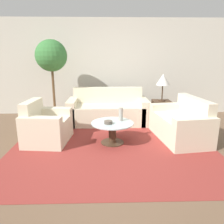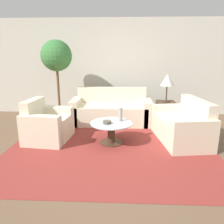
{
  "view_description": "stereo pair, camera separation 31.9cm",
  "coord_description": "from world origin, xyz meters",
  "views": [
    {
      "loc": [
        -0.03,
        -3.28,
        1.65
      ],
      "look_at": [
        0.09,
        0.88,
        0.55
      ],
      "focal_mm": 35.0,
      "sensor_mm": 36.0,
      "label": 1
    },
    {
      "loc": [
        0.29,
        -3.28,
        1.65
      ],
      "look_at": [
        0.09,
        0.88,
        0.55
      ],
      "focal_mm": 35.0,
      "sensor_mm": 36.0,
      "label": 2
    }
  ],
  "objects": [
    {
      "name": "coffee_table",
      "position": [
        0.09,
        0.63,
        0.27
      ],
      "size": [
        0.8,
        0.8,
        0.41
      ],
      "color": "#422D1E",
      "rests_on": "ground_plane"
    },
    {
      "name": "side_table",
      "position": [
        1.35,
        1.94,
        0.27
      ],
      "size": [
        0.43,
        0.43,
        0.55
      ],
      "color": "#422D1E",
      "rests_on": "ground_plane"
    },
    {
      "name": "armchair",
      "position": [
        -1.21,
        0.74,
        0.29
      ],
      "size": [
        0.84,
        0.97,
        0.81
      ],
      "rotation": [
        0.0,
        0.0,
        1.47
      ],
      "color": "beige",
      "rests_on": "ground_plane"
    },
    {
      "name": "table_lamp",
      "position": [
        1.35,
        1.94,
        1.05
      ],
      "size": [
        0.33,
        0.33,
        0.66
      ],
      "color": "#422D1E",
      "rests_on": "side_table"
    },
    {
      "name": "rug",
      "position": [
        0.09,
        0.63,
        0.0
      ],
      "size": [
        3.68,
        3.52,
        0.01
      ],
      "color": "maroon",
      "rests_on": "ground_plane"
    },
    {
      "name": "sofa_main",
      "position": [
        0.02,
        1.97,
        0.29
      ],
      "size": [
        1.93,
        0.82,
        0.84
      ],
      "color": "beige",
      "rests_on": "ground_plane"
    },
    {
      "name": "vase",
      "position": [
        0.26,
        0.75,
        0.54
      ],
      "size": [
        0.08,
        0.08,
        0.26
      ],
      "color": "#9E998E",
      "rests_on": "coffee_table"
    },
    {
      "name": "potted_plant",
      "position": [
        -1.32,
        2.11,
        1.52
      ],
      "size": [
        0.75,
        0.75,
        2.0
      ],
      "color": "brown",
      "rests_on": "ground_plane"
    },
    {
      "name": "ground_plane",
      "position": [
        0.0,
        0.0,
        0.0
      ],
      "size": [
        14.0,
        14.0,
        0.0
      ],
      "primitive_type": "plane",
      "color": "brown"
    },
    {
      "name": "loveseat",
      "position": [
        1.5,
        0.83,
        0.29
      ],
      "size": [
        0.96,
        1.45,
        0.83
      ],
      "rotation": [
        0.0,
        0.0,
        -1.44
      ],
      "color": "beige",
      "rests_on": "ground_plane"
    },
    {
      "name": "wall_back",
      "position": [
        0.0,
        2.9,
        1.3
      ],
      "size": [
        10.0,
        0.06,
        2.6
      ],
      "color": "beige",
      "rests_on": "ground_plane"
    },
    {
      "name": "bowl",
      "position": [
        0.01,
        0.56,
        0.44
      ],
      "size": [
        0.15,
        0.15,
        0.06
      ],
      "color": "brown",
      "rests_on": "coffee_table"
    }
  ]
}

